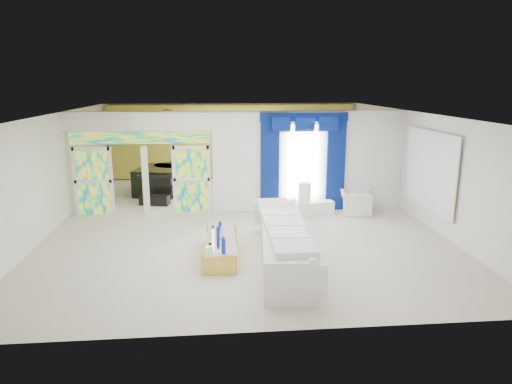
{
  "coord_description": "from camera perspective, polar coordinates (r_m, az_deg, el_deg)",
  "views": [
    {
      "loc": [
        -0.71,
        -12.41,
        3.81
      ],
      "look_at": [
        0.3,
        -1.2,
        1.1
      ],
      "focal_mm": 32.07,
      "sensor_mm": 36.0,
      "label": 1
    }
  ],
  "objects": [
    {
      "name": "white_sofa",
      "position": [
        9.98,
        3.41,
        -6.42
      ],
      "size": [
        1.29,
        4.33,
        0.81
      ],
      "primitive_type": "cube",
      "rotation": [
        0.0,
        0.0,
        -0.09
      ],
      "color": "silver",
      "rests_on": "ground"
    },
    {
      "name": "coffee_table",
      "position": [
        10.23,
        -4.41,
        -7.06
      ],
      "size": [
        0.82,
        2.0,
        0.43
      ],
      "primitive_type": "cube",
      "rotation": [
        0.0,
        0.0,
        -0.09
      ],
      "color": "gold",
      "rests_on": "ground"
    },
    {
      "name": "wall_mirror",
      "position": [
        12.93,
        20.88,
        2.58
      ],
      "size": [
        0.04,
        2.7,
        1.9
      ],
      "primitive_type": "cube",
      "color": "white",
      "rests_on": "ground"
    },
    {
      "name": "console_table",
      "position": [
        13.64,
        7.27,
        -1.97
      ],
      "size": [
        1.17,
        0.5,
        0.38
      ],
      "primitive_type": "cube",
      "rotation": [
        0.0,
        0.0,
        0.12
      ],
      "color": "white",
      "rests_on": "ground"
    },
    {
      "name": "armchair",
      "position": [
        13.96,
        12.29,
        -1.19
      ],
      "size": [
        1.11,
        1.21,
        0.67
      ],
      "primitive_type": "imported",
      "rotation": [
        0.0,
        0.0,
        1.35
      ],
      "color": "silver",
      "rests_on": "ground"
    },
    {
      "name": "blue_drape_right",
      "position": [
        13.97,
        9.92,
        3.4
      ],
      "size": [
        0.55,
        0.1,
        2.8
      ],
      "primitive_type": "cube",
      "color": "#031046",
      "rests_on": "ground"
    },
    {
      "name": "stained_transom",
      "position": [
        13.67,
        -14.22,
        6.57
      ],
      "size": [
        4.0,
        0.05,
        0.35
      ],
      "primitive_type": "cube",
      "color": "#994C3F",
      "rests_on": "dividing_header"
    },
    {
      "name": "blue_pelmet",
      "position": [
        13.57,
        6.03,
        9.28
      ],
      "size": [
        2.6,
        0.12,
        0.25
      ],
      "primitive_type": "cube",
      "color": "#031046",
      "rests_on": "dividing_wall"
    },
    {
      "name": "piano_bench",
      "position": [
        14.92,
        -12.52,
        -0.98
      ],
      "size": [
        0.98,
        0.56,
        0.31
      ],
      "primitive_type": "cube",
      "rotation": [
        0.0,
        0.0,
        -0.23
      ],
      "color": "black",
      "rests_on": "ground"
    },
    {
      "name": "dividing_header",
      "position": [
        13.62,
        -14.34,
        8.55
      ],
      "size": [
        4.3,
        0.18,
        0.55
      ],
      "primitive_type": "cube",
      "color": "white",
      "rests_on": "dividing_wall"
    },
    {
      "name": "dividing_wall",
      "position": [
        13.9,
        6.81,
        3.88
      ],
      "size": [
        5.7,
        0.18,
        3.0
      ],
      "primitive_type": "cube",
      "color": "white",
      "rests_on": "ground"
    },
    {
      "name": "chandelier",
      "position": [
        15.93,
        -11.01,
        9.11
      ],
      "size": [
        0.6,
        0.6,
        0.6
      ],
      "primitive_type": "sphere",
      "color": "gold",
      "rests_on": "ceiling"
    },
    {
      "name": "window_pane",
      "position": [
        13.77,
        5.87,
        3.59
      ],
      "size": [
        1.0,
        0.02,
        2.3
      ],
      "primitive_type": "cube",
      "color": "white",
      "rests_on": "dividing_wall"
    },
    {
      "name": "stained_panel_right",
      "position": [
        13.72,
        -8.03,
        1.58
      ],
      "size": [
        0.95,
        0.04,
        2.0
      ],
      "primitive_type": "cube",
      "color": "#994C3F",
      "rests_on": "ground"
    },
    {
      "name": "decanters",
      "position": [
        10.18,
        -4.4,
        -5.3
      ],
      "size": [
        0.19,
        1.18,
        0.24
      ],
      "color": "silver",
      "rests_on": "coffee_table"
    },
    {
      "name": "gold_curtains",
      "position": [
        18.47,
        -2.93,
        6.33
      ],
      "size": [
        9.7,
        0.12,
        2.9
      ],
      "primitive_type": "cube",
      "color": "#AE9E29",
      "rests_on": "ground"
    },
    {
      "name": "stained_panel_left",
      "position": [
        14.16,
        -19.63,
        1.29
      ],
      "size": [
        0.95,
        0.04,
        2.0
      ],
      "primitive_type": "cube",
      "color": "#994C3F",
      "rests_on": "ground"
    },
    {
      "name": "table_lamp",
      "position": [
        13.46,
        6.08,
        -0.04
      ],
      "size": [
        0.36,
        0.36,
        0.58
      ],
      "primitive_type": "cylinder",
      "color": "white",
      "rests_on": "console_table"
    },
    {
      "name": "blue_drape_left",
      "position": [
        13.59,
        1.74,
        3.32
      ],
      "size": [
        0.55,
        0.1,
        2.8
      ],
      "primitive_type": "cube",
      "color": "#031046",
      "rests_on": "ground"
    },
    {
      "name": "floor",
      "position": [
        13.0,
        -1.8,
        -3.51
      ],
      "size": [
        12.0,
        12.0,
        0.0
      ],
      "primitive_type": "plane",
      "color": "#B7AF9E",
      "rests_on": "ground"
    },
    {
      "name": "grand_piano",
      "position": [
        16.4,
        -11.89,
        1.44
      ],
      "size": [
        1.75,
        2.07,
        0.91
      ],
      "primitive_type": "cube",
      "rotation": [
        0.0,
        0.0,
        -0.23
      ],
      "color": "black",
      "rests_on": "ground"
    },
    {
      "name": "tv_console",
      "position": [
        15.76,
        -19.25,
        0.22
      ],
      "size": [
        0.61,
        0.57,
        0.77
      ],
      "primitive_type": "cube",
      "rotation": [
        0.0,
        0.0,
        -0.17
      ],
      "color": "tan",
      "rests_on": "ground"
    }
  ]
}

